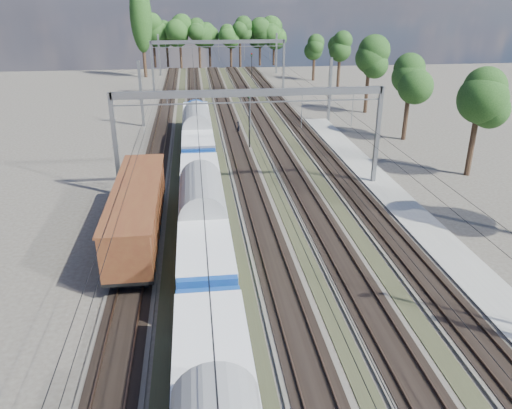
{
  "coord_description": "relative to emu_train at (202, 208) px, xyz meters",
  "views": [
    {
      "loc": [
        -4.75,
        -11.93,
        16.42
      ],
      "look_at": [
        -0.76,
        19.88,
        2.8
      ],
      "focal_mm": 35.0,
      "sensor_mm": 36.0,
      "label": 1
    }
  ],
  "objects": [
    {
      "name": "emu_train",
      "position": [
        0.0,
        0.0,
        0.0
      ],
      "size": [
        3.21,
        67.74,
        4.69
      ],
      "color": "black",
      "rests_on": "ground"
    },
    {
      "name": "catenary",
      "position": [
        4.83,
        32.78,
        3.64
      ],
      "size": [
        25.65,
        130.0,
        9.0
      ],
      "color": "slate",
      "rests_on": "ground"
    },
    {
      "name": "freight_boxcar",
      "position": [
        -4.5,
        0.97,
        -0.35
      ],
      "size": [
        3.17,
        15.29,
        3.94
      ],
      "color": "black",
      "rests_on": "ground"
    },
    {
      "name": "tree_belt",
      "position": [
        9.46,
        75.66,
        5.44
      ],
      "size": [
        39.09,
        101.87,
        11.54
      ],
      "color": "black",
      "rests_on": "ground"
    },
    {
      "name": "signal_near",
      "position": [
        5.87,
        22.95,
        1.35
      ],
      "size": [
        0.46,
        0.42,
        6.5
      ],
      "rotation": [
        0.0,
        0.0,
        -0.3
      ],
      "color": "black",
      "rests_on": "ground"
    },
    {
      "name": "signal_far",
      "position": [
        12.08,
        73.55,
        0.45
      ],
      "size": [
        0.35,
        0.32,
        5.07
      ],
      "rotation": [
        0.0,
        0.0,
        -0.28
      ],
      "color": "black",
      "rests_on": "ground"
    },
    {
      "name": "poplar",
      "position": [
        -10.0,
        78.09,
        9.13
      ],
      "size": [
        4.4,
        4.4,
        19.04
      ],
      "color": "black",
      "rests_on": "ground"
    },
    {
      "name": "platform",
      "position": [
        16.5,
        0.09,
        -2.61
      ],
      "size": [
        3.0,
        70.0,
        0.3
      ],
      "primitive_type": "cube",
      "color": "gray",
      "rests_on": "ground"
    },
    {
      "name": "track_bed",
      "position": [
        4.5,
        25.09,
        -2.66
      ],
      "size": [
        21.0,
        130.0,
        0.34
      ],
      "color": "#47423A",
      "rests_on": "ground"
    },
    {
      "name": "worker",
      "position": [
        5.25,
        29.73,
        -1.97
      ],
      "size": [
        0.44,
        0.61,
        1.57
      ],
      "primitive_type": "imported",
      "rotation": [
        0.0,
        0.0,
        1.69
      ],
      "color": "black",
      "rests_on": "ground"
    }
  ]
}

